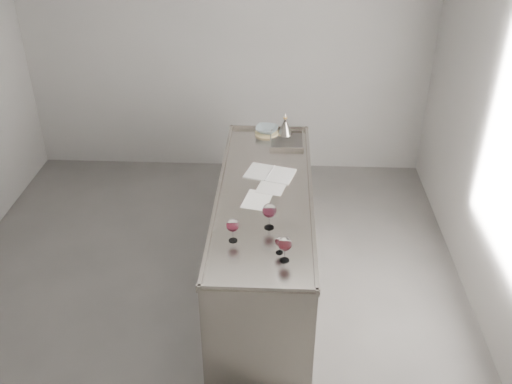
{
  "coord_description": "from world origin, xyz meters",
  "views": [
    {
      "loc": [
        0.62,
        -3.6,
        3.29
      ],
      "look_at": [
        0.44,
        0.16,
        1.02
      ],
      "focal_mm": 40.0,
      "sensor_mm": 36.0,
      "label": 1
    }
  ],
  "objects_px": {
    "notebook": "(270,173)",
    "wine_funnel": "(285,128)",
    "wine_glass_left": "(233,226)",
    "wine_glass_right": "(285,244)",
    "wine_glass_middle": "(269,211)",
    "counter": "(264,239)",
    "wine_glass_small": "(280,242)",
    "ceramic_bowl": "(267,129)"
  },
  "relations": [
    {
      "from": "wine_glass_left",
      "to": "wine_glass_right",
      "type": "distance_m",
      "value": 0.42
    },
    {
      "from": "wine_glass_middle",
      "to": "notebook",
      "type": "distance_m",
      "value": 0.8
    },
    {
      "from": "wine_glass_middle",
      "to": "wine_glass_right",
      "type": "distance_m",
      "value": 0.4
    },
    {
      "from": "wine_glass_right",
      "to": "wine_glass_small",
      "type": "distance_m",
      "value": 0.1
    },
    {
      "from": "wine_glass_right",
      "to": "wine_glass_small",
      "type": "height_order",
      "value": "wine_glass_right"
    },
    {
      "from": "counter",
      "to": "wine_glass_small",
      "type": "distance_m",
      "value": 0.98
    },
    {
      "from": "wine_glass_right",
      "to": "wine_funnel",
      "type": "xyz_separation_m",
      "value": [
        -0.01,
        1.96,
        -0.06
      ]
    },
    {
      "from": "wine_glass_middle",
      "to": "notebook",
      "type": "bearing_deg",
      "value": 91.11
    },
    {
      "from": "wine_glass_small",
      "to": "wine_funnel",
      "type": "bearing_deg",
      "value": 89.13
    },
    {
      "from": "wine_glass_left",
      "to": "wine_glass_middle",
      "type": "bearing_deg",
      "value": 34.8
    },
    {
      "from": "counter",
      "to": "wine_glass_left",
      "type": "bearing_deg",
      "value": -106.34
    },
    {
      "from": "wine_funnel",
      "to": "wine_glass_left",
      "type": "bearing_deg",
      "value": -101.41
    },
    {
      "from": "wine_glass_right",
      "to": "wine_glass_left",
      "type": "bearing_deg",
      "value": 150.14
    },
    {
      "from": "counter",
      "to": "wine_glass_right",
      "type": "height_order",
      "value": "wine_glass_right"
    },
    {
      "from": "counter",
      "to": "wine_glass_left",
      "type": "height_order",
      "value": "wine_glass_left"
    },
    {
      "from": "wine_glass_middle",
      "to": "wine_funnel",
      "type": "xyz_separation_m",
      "value": [
        0.11,
        1.58,
        -0.07
      ]
    },
    {
      "from": "counter",
      "to": "wine_glass_middle",
      "type": "relative_size",
      "value": 12.13
    },
    {
      "from": "wine_funnel",
      "to": "wine_glass_middle",
      "type": "bearing_deg",
      "value": -93.85
    },
    {
      "from": "wine_glass_middle",
      "to": "wine_glass_small",
      "type": "xyz_separation_m",
      "value": [
        0.08,
        -0.3,
        -0.05
      ]
    },
    {
      "from": "ceramic_bowl",
      "to": "wine_glass_right",
      "type": "bearing_deg",
      "value": -84.8
    },
    {
      "from": "wine_glass_left",
      "to": "notebook",
      "type": "xyz_separation_m",
      "value": [
        0.23,
        0.96,
        -0.12
      ]
    },
    {
      "from": "counter",
      "to": "ceramic_bowl",
      "type": "bearing_deg",
      "value": 90.85
    },
    {
      "from": "wine_glass_right",
      "to": "wine_glass_small",
      "type": "bearing_deg",
      "value": 112.73
    },
    {
      "from": "counter",
      "to": "wine_glass_small",
      "type": "xyz_separation_m",
      "value": [
        0.13,
        -0.8,
        0.56
      ]
    },
    {
      "from": "counter",
      "to": "notebook",
      "type": "distance_m",
      "value": 0.56
    },
    {
      "from": "notebook",
      "to": "wine_funnel",
      "type": "relative_size",
      "value": 2.04
    },
    {
      "from": "wine_glass_middle",
      "to": "counter",
      "type": "bearing_deg",
      "value": 95.68
    },
    {
      "from": "wine_glass_left",
      "to": "wine_glass_small",
      "type": "xyz_separation_m",
      "value": [
        0.33,
        -0.12,
        -0.03
      ]
    },
    {
      "from": "wine_glass_middle",
      "to": "wine_glass_small",
      "type": "distance_m",
      "value": 0.31
    },
    {
      "from": "wine_glass_right",
      "to": "ceramic_bowl",
      "type": "relative_size",
      "value": 0.87
    },
    {
      "from": "counter",
      "to": "wine_glass_left",
      "type": "relative_size",
      "value": 13.8
    },
    {
      "from": "wine_glass_middle",
      "to": "ceramic_bowl",
      "type": "xyz_separation_m",
      "value": [
        -0.07,
        1.58,
        -0.1
      ]
    },
    {
      "from": "wine_glass_left",
      "to": "ceramic_bowl",
      "type": "height_order",
      "value": "wine_glass_left"
    },
    {
      "from": "counter",
      "to": "wine_funnel",
      "type": "distance_m",
      "value": 1.21
    },
    {
      "from": "wine_glass_small",
      "to": "notebook",
      "type": "distance_m",
      "value": 1.09
    },
    {
      "from": "wine_glass_right",
      "to": "wine_funnel",
      "type": "distance_m",
      "value": 1.96
    },
    {
      "from": "notebook",
      "to": "wine_funnel",
      "type": "height_order",
      "value": "wine_funnel"
    },
    {
      "from": "wine_glass_small",
      "to": "wine_funnel",
      "type": "xyz_separation_m",
      "value": [
        0.03,
        1.88,
        -0.02
      ]
    },
    {
      "from": "notebook",
      "to": "wine_funnel",
      "type": "xyz_separation_m",
      "value": [
        0.12,
        0.79,
        0.06
      ]
    },
    {
      "from": "counter",
      "to": "wine_glass_right",
      "type": "bearing_deg",
      "value": -79.55
    },
    {
      "from": "wine_glass_left",
      "to": "ceramic_bowl",
      "type": "relative_size",
      "value": 0.82
    },
    {
      "from": "wine_glass_middle",
      "to": "wine_glass_small",
      "type": "bearing_deg",
      "value": -75.26
    }
  ]
}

